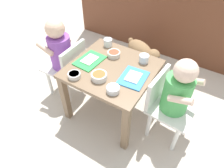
# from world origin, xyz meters

# --- Properties ---
(ground_plane) EXTENTS (7.00, 7.00, 0.00)m
(ground_plane) POSITION_xyz_m (0.00, 0.00, 0.00)
(ground_plane) COLOR beige
(kitchen_cabinet_back) EXTENTS (2.02, 0.33, 0.90)m
(kitchen_cabinet_back) POSITION_xyz_m (0.00, 1.11, 0.45)
(kitchen_cabinet_back) COLOR brown
(kitchen_cabinet_back) RESTS_ON ground
(dining_table) EXTENTS (0.57, 0.54, 0.44)m
(dining_table) POSITION_xyz_m (0.00, 0.00, 0.36)
(dining_table) COLOR #7A6047
(dining_table) RESTS_ON ground
(seated_child_left) EXTENTS (0.28, 0.28, 0.68)m
(seated_child_left) POSITION_xyz_m (-0.44, -0.02, 0.42)
(seated_child_left) COLOR white
(seated_child_left) RESTS_ON ground
(seated_child_right) EXTENTS (0.30, 0.30, 0.67)m
(seated_child_right) POSITION_xyz_m (0.44, 0.02, 0.42)
(seated_child_right) COLOR white
(seated_child_right) RESTS_ON ground
(dog) EXTENTS (0.41, 0.27, 0.30)m
(dog) POSITION_xyz_m (-0.04, 0.61, 0.20)
(dog) COLOR olive
(dog) RESTS_ON ground
(food_tray_left) EXTENTS (0.16, 0.22, 0.02)m
(food_tray_left) POSITION_xyz_m (-0.17, -0.02, 0.45)
(food_tray_left) COLOR green
(food_tray_left) RESTS_ON dining_table
(food_tray_right) EXTENTS (0.17, 0.21, 0.02)m
(food_tray_right) POSITION_xyz_m (0.17, -0.02, 0.45)
(food_tray_right) COLOR #388CD8
(food_tray_right) RESTS_ON dining_table
(water_cup_left) EXTENTS (0.07, 0.07, 0.06)m
(water_cup_left) POSITION_xyz_m (0.15, 0.17, 0.47)
(water_cup_left) COLOR white
(water_cup_left) RESTS_ON dining_table
(water_cup_right) EXTENTS (0.07, 0.07, 0.06)m
(water_cup_right) POSITION_xyz_m (-0.17, 0.21, 0.47)
(water_cup_right) COLOR white
(water_cup_right) RESTS_ON dining_table
(veggie_bowl_near) EXTENTS (0.08, 0.08, 0.03)m
(veggie_bowl_near) POSITION_xyz_m (-0.15, -0.21, 0.46)
(veggie_bowl_near) COLOR silver
(veggie_bowl_near) RESTS_ON dining_table
(cereal_bowl_left_side) EXTENTS (0.09, 0.09, 0.04)m
(cereal_bowl_left_side) POSITION_xyz_m (-0.06, 0.12, 0.46)
(cereal_bowl_left_side) COLOR silver
(cereal_bowl_left_side) RESTS_ON dining_table
(veggie_bowl_far) EXTENTS (0.08, 0.08, 0.04)m
(veggie_bowl_far) POSITION_xyz_m (0.13, -0.19, 0.46)
(veggie_bowl_far) COLOR white
(veggie_bowl_far) RESTS_ON dining_table
(cereal_bowl_right_side) EXTENTS (0.10, 0.10, 0.04)m
(cereal_bowl_right_side) POSITION_xyz_m (-0.01, -0.14, 0.46)
(cereal_bowl_right_side) COLOR white
(cereal_bowl_right_side) RESTS_ON dining_table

